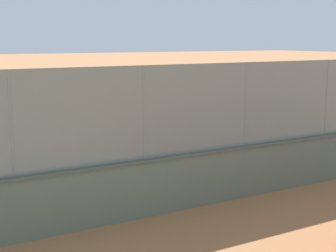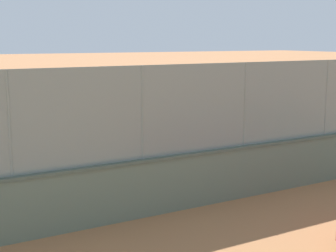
{
  "view_description": "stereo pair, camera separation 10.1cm",
  "coord_description": "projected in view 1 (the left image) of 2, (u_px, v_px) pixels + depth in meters",
  "views": [
    {
      "loc": [
        7.88,
        24.13,
        4.39
      ],
      "look_at": [
        -0.58,
        9.03,
        1.35
      ],
      "focal_mm": 53.1,
      "sensor_mm": 36.0,
      "label": 1
    },
    {
      "loc": [
        7.79,
        24.18,
        4.39
      ],
      "look_at": [
        -0.58,
        9.03,
        1.35
      ],
      "focal_mm": 53.1,
      "sensor_mm": 36.0,
      "label": 2
    }
  ],
  "objects": [
    {
      "name": "sports_ball",
      "position": [
        132.0,
        139.0,
        21.8
      ],
      "size": [
        0.09,
        0.09,
        0.09
      ],
      "primitive_type": "sphere",
      "color": "orange",
      "rests_on": "ground_plane"
    },
    {
      "name": "ground_plane",
      "position": [
        72.0,
        126.0,
        25.29
      ],
      "size": [
        260.0,
        260.0,
        0.0
      ],
      "primitive_type": "plane",
      "color": "#A36B42"
    },
    {
      "name": "player_crossing_court",
      "position": [
        192.0,
        132.0,
        18.69
      ],
      "size": [
        1.2,
        0.74,
        1.59
      ],
      "color": "black",
      "rests_on": "ground_plane"
    },
    {
      "name": "player_foreground_swinging",
      "position": [
        126.0,
        114.0,
        23.54
      ],
      "size": [
        1.03,
        0.88,
        1.53
      ],
      "color": "#591919",
      "rests_on": "ground_plane"
    },
    {
      "name": "player_at_service_line",
      "position": [
        97.0,
        141.0,
        16.72
      ],
      "size": [
        1.27,
        0.75,
        1.69
      ],
      "color": "black",
      "rests_on": "ground_plane"
    },
    {
      "name": "fence_panel_on_wall",
      "position": [
        245.0,
        104.0,
        13.66
      ],
      "size": [
        25.4,
        0.59,
        2.3
      ],
      "color": "gray",
      "rests_on": "perimeter_wall"
    },
    {
      "name": "perimeter_wall",
      "position": [
        244.0,
        170.0,
        13.98
      ],
      "size": [
        25.85,
        0.94,
        1.47
      ],
      "color": "slate",
      "rests_on": "ground_plane"
    }
  ]
}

